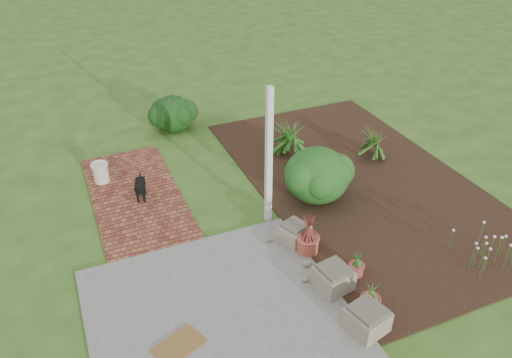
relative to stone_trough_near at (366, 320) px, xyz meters
name	(u,v)px	position (x,y,z in m)	size (l,w,h in m)	color
ground	(254,227)	(-0.48, 2.69, -0.20)	(80.00, 80.00, 0.00)	#30571B
concrete_patio	(221,319)	(-1.73, 0.94, -0.18)	(3.50, 3.50, 0.04)	slate
brick_path	(136,195)	(-2.18, 4.44, -0.18)	(1.60, 3.50, 0.04)	maroon
garden_bed	(361,181)	(2.02, 3.19, -0.19)	(4.00, 7.00, 0.03)	black
veranda_post	(269,158)	(-0.18, 2.79, 1.05)	(0.10, 0.10, 2.50)	white
stone_trough_near	(366,320)	(0.00, 0.00, 0.00)	(0.49, 0.49, 0.32)	gray
stone_trough_mid	(333,278)	(0.00, 0.86, 0.00)	(0.48, 0.48, 0.32)	#7B745C
stone_trough_far	(294,233)	(-0.04, 2.06, -0.02)	(0.42, 0.42, 0.28)	gray
coir_doormat	(179,346)	(-2.39, 0.70, -0.15)	(0.63, 0.41, 0.02)	brown
black_dog	(140,186)	(-2.11, 4.24, 0.13)	(0.26, 0.55, 0.48)	black
cream_ceramic_urn	(101,173)	(-2.69, 5.17, 0.03)	(0.29, 0.29, 0.39)	beige
evergreen_shrub	(317,174)	(0.92, 3.04, 0.34)	(1.20, 1.20, 1.02)	#1C3F14
agapanthus_clump_back	(373,141)	(2.72, 3.87, 0.23)	(0.90, 0.90, 0.81)	#16440F
agapanthus_clump_front	(288,134)	(1.20, 4.80, 0.26)	(0.98, 0.98, 0.87)	#13420B
pink_flower_patch	(486,245)	(2.51, 0.47, 0.10)	(0.86, 0.86, 0.55)	#113D0F
terracotta_pot_bronze	(308,244)	(0.04, 1.73, -0.03)	(0.35, 0.35, 0.28)	#B14E3B
terracotta_pot_small_left	(356,269)	(0.47, 0.96, -0.08)	(0.22, 0.22, 0.18)	#A84238
terracotta_pot_small_right	(370,304)	(0.24, 0.27, -0.06)	(0.27, 0.27, 0.23)	#974033
purple_flowering_bush	(173,113)	(-0.76, 6.92, 0.22)	(0.99, 0.99, 0.84)	black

